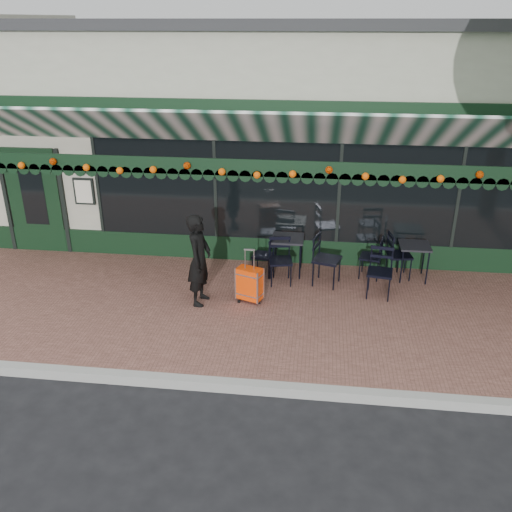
# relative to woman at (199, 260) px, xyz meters

# --- Properties ---
(ground) EXTENTS (80.00, 80.00, 0.00)m
(ground) POSITION_rel_woman_xyz_m (0.94, -2.09, -0.95)
(ground) COLOR black
(ground) RESTS_ON ground
(sidewalk) EXTENTS (18.00, 4.00, 0.15)m
(sidewalk) POSITION_rel_woman_xyz_m (0.94, -0.09, -0.88)
(sidewalk) COLOR brown
(sidewalk) RESTS_ON ground
(curb) EXTENTS (18.00, 0.16, 0.15)m
(curb) POSITION_rel_woman_xyz_m (0.94, -2.17, -0.88)
(curb) COLOR #9E9E99
(curb) RESTS_ON ground
(restaurant_building) EXTENTS (12.00, 9.60, 4.50)m
(restaurant_building) POSITION_rel_woman_xyz_m (0.94, 5.74, 1.32)
(restaurant_building) COLOR #9E9B88
(restaurant_building) RESTS_ON ground
(woman) EXTENTS (0.45, 0.62, 1.61)m
(woman) POSITION_rel_woman_xyz_m (0.00, 0.00, 0.00)
(woman) COLOR black
(woman) RESTS_ON sidewalk
(suitcase) EXTENTS (0.48, 0.37, 0.98)m
(suitcase) POSITION_rel_woman_xyz_m (0.84, 0.14, -0.48)
(suitcase) COLOR #F93F07
(suitcase) RESTS_ON sidewalk
(cafe_table_a) EXTENTS (0.56, 0.56, 0.69)m
(cafe_table_a) POSITION_rel_woman_xyz_m (3.78, 1.42, -0.18)
(cafe_table_a) COLOR black
(cafe_table_a) RESTS_ON sidewalk
(cafe_table_b) EXTENTS (0.60, 0.60, 0.74)m
(cafe_table_b) POSITION_rel_woman_xyz_m (1.41, 1.37, -0.14)
(cafe_table_b) COLOR black
(cafe_table_b) RESTS_ON sidewalk
(chair_a_left) EXTENTS (0.49, 0.49, 0.82)m
(chair_a_left) POSITION_rel_woman_xyz_m (2.99, 1.38, -0.40)
(chair_a_left) COLOR black
(chair_a_left) RESTS_ON sidewalk
(chair_a_right) EXTENTS (0.50, 0.50, 0.89)m
(chair_a_right) POSITION_rel_woman_xyz_m (3.52, 1.45, -0.36)
(chair_a_right) COLOR black
(chair_a_right) RESTS_ON sidewalk
(chair_a_front) EXTENTS (0.51, 0.51, 0.90)m
(chair_a_front) POSITION_rel_woman_xyz_m (3.09, 0.61, -0.36)
(chair_a_front) COLOR black
(chair_a_front) RESTS_ON sidewalk
(chair_b_left) EXTENTS (0.46, 0.46, 0.78)m
(chair_b_left) POSITION_rel_woman_xyz_m (0.95, 1.24, -0.41)
(chair_b_left) COLOR black
(chair_b_left) RESTS_ON sidewalk
(chair_b_right) EXTENTS (0.60, 0.60, 0.97)m
(chair_b_right) POSITION_rel_woman_xyz_m (2.16, 0.98, -0.32)
(chair_b_right) COLOR black
(chair_b_right) RESTS_ON sidewalk
(chair_b_front) EXTENTS (0.50, 0.50, 0.87)m
(chair_b_front) POSITION_rel_woman_xyz_m (1.31, 0.92, -0.37)
(chair_b_front) COLOR black
(chair_b_front) RESTS_ON sidewalk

